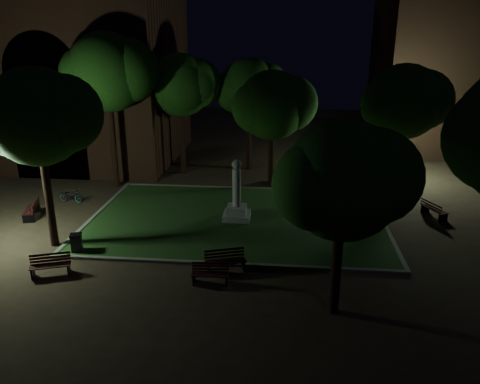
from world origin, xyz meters
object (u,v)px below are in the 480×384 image
Objects in this scene: bench_near_right at (225,261)px; trash_bin at (77,243)px; bench_near_left at (210,274)px; bench_right_side at (433,210)px; bench_west_near at (50,265)px; monument at (237,203)px; bicycle at (71,196)px; bench_far_side at (283,178)px; bench_left_side at (32,210)px.

trash_bin is at bearing 152.60° from bench_near_right.
bench_near_left is 0.89× the size of bench_right_side.
monument is at bearing 24.15° from bench_west_near.
bicycle is at bearing 170.02° from monument.
bench_right_side reaches higher than bicycle.
bench_left_side is at bearing 47.30° from bench_far_side.
bench_far_side is (-8.02, 5.03, -0.01)m from bench_right_side.
bench_near_right is 6.95m from trash_bin.
bench_west_near is at bearing 90.82° from bench_right_side.
bicycle is at bearing 116.51° from trash_bin.
bicycle is (-9.50, 8.33, 0.03)m from bench_near_left.
bench_west_near is at bearing 17.62° from bench_left_side.
bench_near_right is 12.36m from bicycle.
trash_bin is at bearing 31.35° from bench_left_side.
bench_left_side is (-3.92, 5.83, 0.02)m from bench_west_near.
bench_left_side is at bearing 147.46° from bench_near_left.
bench_right_side is at bearing 7.60° from monument.
monument is 3.70× the size of trash_bin.
bench_left_side is 1.04× the size of bench_right_side.
bicycle is at bearing 90.02° from bench_west_near.
monument is 1.92× the size of bench_west_near.
bicycle is at bearing 65.16° from bench_right_side.
bench_far_side is (9.32, 13.00, -0.01)m from bench_west_near.
bench_left_side reaches higher than bench_west_near.
trash_bin is (-6.76, -4.49, -0.52)m from monument.
bench_west_near is 19.08m from bench_right_side.
bench_near_right is at bearing -88.90° from monument.
bench_right_side is at bearing 18.91° from trash_bin.
monument is 6.63m from bench_near_left.
bench_left_side is (-10.86, -0.75, -0.53)m from monument.
trash_bin is (-6.86, 1.10, 0.01)m from bench_near_right.
bench_far_side is at bearing -59.29° from bicycle.
bench_right_side is 1.03× the size of bench_far_side.
bench_far_side is (13.24, 7.16, -0.03)m from bench_left_side.
bench_west_near is at bearing 169.73° from bench_near_right.
trash_bin is at bearing 65.71° from bench_west_near.
trash_bin is at bearing -146.40° from monument.
bench_right_side is (17.34, 7.97, 0.01)m from bench_west_near.
bench_left_side is at bearing -176.06° from monument.
bicycle reaches higher than bench_near_left.
monument is 1.81× the size of bench_near_right.
monument is at bearing 88.52° from bench_far_side.
bench_near_right is (0.47, 1.01, 0.05)m from bench_near_left.
bench_near_left is 0.85× the size of bench_left_side.
bench_far_side reaches higher than bench_near_left.
bench_right_side is 1.95× the size of trash_bin.
bench_left_side is 1.14× the size of bicycle.
bench_west_near is 1.93× the size of trash_bin.
trash_bin is (-9.14, -10.90, 0.04)m from bench_far_side.
bench_west_near is 1.02× the size of bench_far_side.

